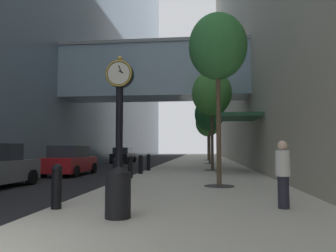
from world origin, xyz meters
TOP-DOWN VIEW (x-y plane):
  - ground_plane at (0.00, 27.00)m, footprint 110.00×110.00m
  - sidewalk_right at (3.43, 30.00)m, footprint 6.85×80.00m
  - street_clock at (1.10, 5.77)m, footprint 0.84×0.55m
  - bollard_nearest at (0.25, 3.40)m, footprint 0.25×0.25m
  - bollard_third at (0.25, 8.51)m, footprint 0.25×0.25m
  - bollard_fourth at (0.25, 11.06)m, footprint 0.25×0.25m
  - bollard_fifth at (0.25, 13.61)m, footprint 0.25×0.25m
  - bollard_sixth at (0.25, 16.16)m, footprint 0.25×0.25m
  - street_tree_near at (4.23, 8.26)m, footprint 2.20×2.20m
  - street_tree_mid_near at (4.23, 16.96)m, footprint 2.55×2.55m
  - street_tree_mid_far at (4.23, 25.65)m, footprint 2.67×2.67m
  - street_tree_far at (4.23, 34.34)m, footprint 2.90×2.90m
  - trash_bin at (1.93, 2.59)m, footprint 0.53×0.53m
  - pedestrian_walking at (5.52, 4.00)m, footprint 0.48×0.48m
  - storefront_awning at (5.61, 15.01)m, footprint 2.40×3.60m
  - car_red_near at (-3.93, 13.98)m, footprint 2.04×4.24m
  - car_black_mid at (-4.59, 28.97)m, footprint 2.03×4.40m

SIDE VIEW (x-z plane):
  - ground_plane at x=0.00m, z-range 0.00..0.00m
  - sidewalk_right at x=3.43m, z-range 0.00..0.14m
  - trash_bin at x=1.93m, z-range 0.15..1.20m
  - bollard_nearest at x=0.25m, z-range 0.16..1.20m
  - bollard_third at x=0.25m, z-range 0.16..1.20m
  - bollard_fourth at x=0.25m, z-range 0.16..1.20m
  - bollard_fifth at x=0.25m, z-range 0.16..1.20m
  - bollard_sixth at x=0.25m, z-range 0.16..1.20m
  - car_black_mid at x=-4.59m, z-range -0.02..1.58m
  - car_red_near at x=-3.93m, z-range -0.03..1.65m
  - pedestrian_walking at x=5.52m, z-range 0.18..1.76m
  - street_clock at x=1.10m, z-range 0.34..4.61m
  - storefront_awning at x=5.61m, z-range 1.63..4.93m
  - street_tree_far at x=4.23m, z-range 1.51..7.61m
  - street_tree_mid_far at x=4.23m, z-range 1.60..7.62m
  - street_tree_mid_near at x=4.23m, z-range 1.86..8.27m
  - street_tree_near at x=4.23m, z-range 2.09..8.62m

